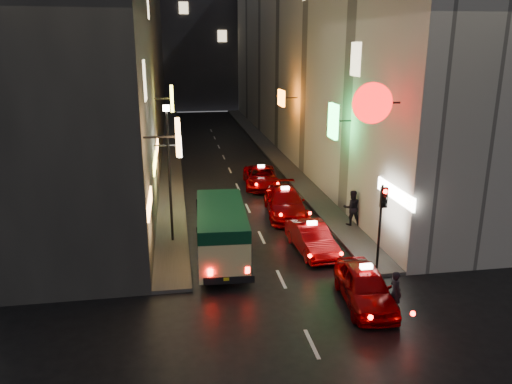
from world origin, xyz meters
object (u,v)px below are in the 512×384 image
minibus (221,228)px  traffic_light (382,210)px  taxi_near (365,283)px  lamp_post (169,165)px  pedestrian_crossing (396,290)px

minibus → traffic_light: size_ratio=1.62×
taxi_near → traffic_light: (1.49, 2.32, 1.90)m
minibus → lamp_post: bearing=130.2°
traffic_light → taxi_near: bearing=-122.6°
minibus → lamp_post: 3.88m
minibus → lamp_post: size_ratio=0.91×
lamp_post → minibus: bearing=-49.8°
minibus → taxi_near: (4.65, -4.41, -0.73)m
taxi_near → lamp_post: 10.03m
minibus → pedestrian_crossing: 7.54m
minibus → taxi_near: minibus is taller
taxi_near → pedestrian_crossing: (0.79, -0.77, 0.08)m
taxi_near → pedestrian_crossing: bearing=-44.5°
lamp_post → traffic_light: bearing=-28.9°
taxi_near → pedestrian_crossing: 1.11m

